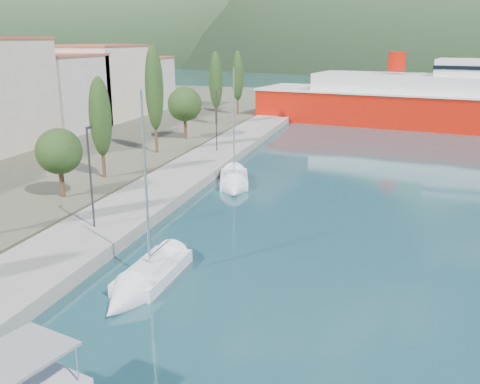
% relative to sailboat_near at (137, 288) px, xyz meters
% --- Properties ---
extents(ground, '(1400.00, 1400.00, 0.00)m').
position_rel_sailboat_near_xyz_m(ground, '(3.27, 112.55, -0.28)').
color(ground, '#1D4750').
extents(quay, '(5.00, 88.00, 0.80)m').
position_rel_sailboat_near_xyz_m(quay, '(-5.73, 18.55, 0.12)').
color(quay, gray).
rests_on(quay, ground).
extents(town_buildings, '(9.20, 69.20, 11.30)m').
position_rel_sailboat_near_xyz_m(town_buildings, '(-28.73, 29.46, 5.28)').
color(town_buildings, beige).
rests_on(town_buildings, land_strip).
extents(tree_row, '(3.86, 65.66, 10.57)m').
position_rel_sailboat_near_xyz_m(tree_row, '(-11.45, 25.25, 5.35)').
color(tree_row, '#47301E').
rests_on(tree_row, land_strip).
extents(lamp_posts, '(0.15, 45.94, 6.06)m').
position_rel_sailboat_near_xyz_m(lamp_posts, '(-5.73, 6.60, 3.80)').
color(lamp_posts, '#2D2D33').
rests_on(lamp_posts, quay).
extents(sailboat_near, '(2.30, 7.26, 10.38)m').
position_rel_sailboat_near_xyz_m(sailboat_near, '(0.00, 0.00, 0.00)').
color(sailboat_near, silver).
rests_on(sailboat_near, ground).
extents(sailboat_mid, '(4.21, 7.46, 10.45)m').
position_rel_sailboat_near_xyz_m(sailboat_mid, '(-0.79, 19.08, 0.01)').
color(sailboat_mid, silver).
rests_on(sailboat_mid, ground).
extents(ferry, '(54.34, 20.45, 10.56)m').
position_rel_sailboat_near_xyz_m(ferry, '(18.71, 57.07, 2.93)').
color(ferry, '#BE1406').
rests_on(ferry, ground).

